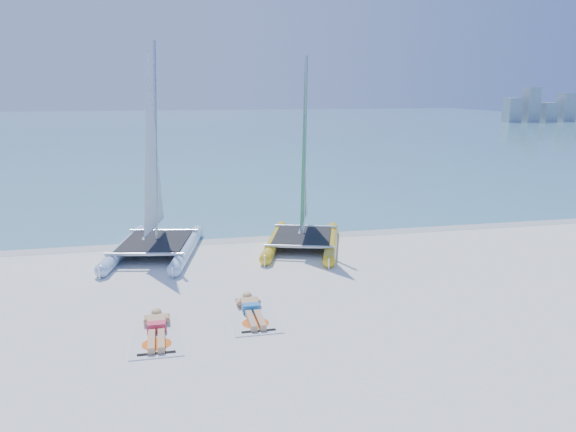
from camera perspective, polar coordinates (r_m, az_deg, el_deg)
The scene contains 10 objects.
ground at distance 13.29m, azimuth -2.93°, elevation -8.25°, with size 140.00×140.00×0.00m, color white.
sea at distance 75.41m, azimuth -11.08°, elevation 8.93°, with size 140.00×115.00×0.01m, color #6EA9B7.
wet_sand_strip at distance 18.48m, azimuth -5.79°, elevation -2.21°, with size 140.00×1.40×0.01m, color silver.
distant_skyline at distance 92.87m, azimuth 24.77°, elevation 9.89°, with size 14.00×2.00×5.00m.
catamaran_blue at distance 16.70m, azimuth -13.55°, elevation 2.56°, with size 3.14×5.03×6.38m.
catamaran_yellow at distance 17.34m, azimuth 1.64°, elevation 3.20°, with size 3.37×4.81×5.97m.
towel_a at distance 11.56m, azimuth -13.19°, elevation -11.87°, with size 1.00×1.85×0.02m, color silver.
sunbather_a at distance 11.69m, azimuth -13.21°, elevation -10.99°, with size 0.37×1.73×0.26m.
towel_b at distance 12.19m, azimuth -3.59°, elevation -10.21°, with size 1.00×1.85×0.02m, color silver.
sunbather_b at distance 12.32m, azimuth -3.74°, elevation -9.40°, with size 0.37×1.73×0.26m.
Camera 1 is at (-2.03, -12.24, 4.76)m, focal length 35.00 mm.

